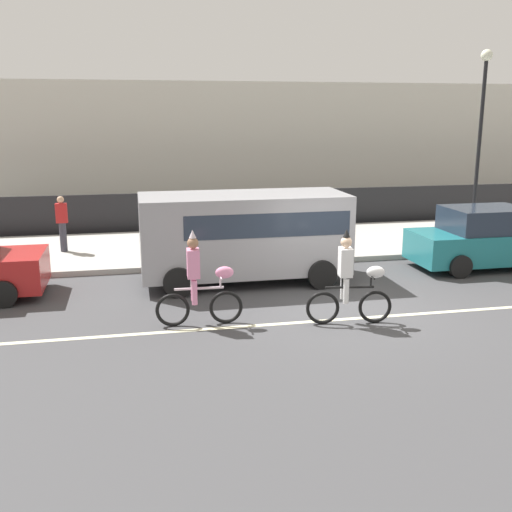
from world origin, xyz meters
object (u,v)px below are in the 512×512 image
at_px(parade_cyclist_zebra, 351,283).
at_px(parked_van_grey, 247,231).
at_px(pedestrian_onlooker, 62,222).
at_px(parade_cyclist_pink, 200,284).
at_px(parked_car_teal, 487,239).
at_px(street_lamp_post, 482,116).

xyz_separation_m(parade_cyclist_zebra, parked_van_grey, (-1.41, 3.44, 0.44)).
height_order(parked_van_grey, pedestrian_onlooker, parked_van_grey).
bearing_deg(parade_cyclist_pink, parked_van_grey, 62.80).
distance_m(parked_car_teal, street_lamp_post, 5.03).
height_order(parade_cyclist_pink, parked_van_grey, parked_van_grey).
distance_m(parked_van_grey, parked_car_teal, 6.61).
bearing_deg(parade_cyclist_zebra, street_lamp_post, 45.35).
bearing_deg(street_lamp_post, parade_cyclist_zebra, -134.65).
xyz_separation_m(parked_car_teal, pedestrian_onlooker, (-11.32, 3.64, 0.23)).
xyz_separation_m(parade_cyclist_pink, pedestrian_onlooker, (-3.23, 6.60, 0.17)).
bearing_deg(parked_car_teal, pedestrian_onlooker, 162.16).
relative_size(parked_van_grey, pedestrian_onlooker, 3.09).
distance_m(parade_cyclist_zebra, parked_van_grey, 3.75).
height_order(parked_car_teal, pedestrian_onlooker, pedestrian_onlooker).
relative_size(parade_cyclist_zebra, street_lamp_post, 0.33).
distance_m(parade_cyclist_zebra, pedestrian_onlooker, 9.41).
bearing_deg(parked_van_grey, pedestrian_onlooker, 142.00).
bearing_deg(pedestrian_onlooker, parked_car_teal, -17.84).
xyz_separation_m(parade_cyclist_pink, parked_van_grey, (1.50, 2.91, 0.44)).
xyz_separation_m(parked_van_grey, street_lamp_post, (8.30, 3.53, 2.71)).
relative_size(parked_van_grey, street_lamp_post, 0.85).
bearing_deg(parked_car_teal, street_lamp_post, 63.93).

